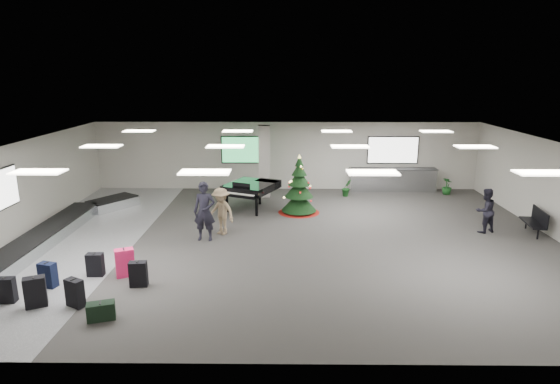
{
  "coord_description": "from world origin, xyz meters",
  "views": [
    {
      "loc": [
        -0.09,
        -14.89,
        5.45
      ],
      "look_at": [
        -0.26,
        1.0,
        1.37
      ],
      "focal_mm": 30.0,
      "sensor_mm": 36.0,
      "label": 1
    }
  ],
  "objects_px": {
    "service_counter": "(393,179)",
    "traveler_bench": "(485,211)",
    "baggage_carousel": "(55,233)",
    "grand_piano": "(250,188)",
    "traveler_a": "(205,211)",
    "pink_suitcase": "(125,263)",
    "christmas_tree": "(299,193)",
    "potted_plant_right": "(447,186)",
    "traveler_b": "(221,211)",
    "potted_plant_left": "(347,188)",
    "bench": "(536,220)"
  },
  "relations": [
    {
      "from": "service_counter",
      "to": "traveler_bench",
      "type": "xyz_separation_m",
      "value": [
        1.88,
        -5.9,
        0.24
      ]
    },
    {
      "from": "baggage_carousel",
      "to": "grand_piano",
      "type": "distance_m",
      "value": 7.31
    },
    {
      "from": "grand_piano",
      "to": "traveler_a",
      "type": "height_order",
      "value": "traveler_a"
    },
    {
      "from": "baggage_carousel",
      "to": "pink_suitcase",
      "type": "relative_size",
      "value": 12.08
    },
    {
      "from": "christmas_tree",
      "to": "potted_plant_right",
      "type": "bearing_deg",
      "value": 23.12
    },
    {
      "from": "grand_piano",
      "to": "traveler_b",
      "type": "height_order",
      "value": "traveler_b"
    },
    {
      "from": "potted_plant_left",
      "to": "potted_plant_right",
      "type": "xyz_separation_m",
      "value": [
        4.65,
        0.37,
        -0.01
      ]
    },
    {
      "from": "pink_suitcase",
      "to": "potted_plant_left",
      "type": "xyz_separation_m",
      "value": [
        7.18,
        8.65,
        0.0
      ]
    },
    {
      "from": "potted_plant_left",
      "to": "traveler_b",
      "type": "bearing_deg",
      "value": -133.99
    },
    {
      "from": "baggage_carousel",
      "to": "service_counter",
      "type": "relative_size",
      "value": 2.4
    },
    {
      "from": "bench",
      "to": "potted_plant_left",
      "type": "bearing_deg",
      "value": 147.54
    },
    {
      "from": "potted_plant_left",
      "to": "traveler_bench",
      "type": "bearing_deg",
      "value": -49.45
    },
    {
      "from": "traveler_b",
      "to": "traveler_bench",
      "type": "bearing_deg",
      "value": 35.4
    },
    {
      "from": "christmas_tree",
      "to": "traveler_a",
      "type": "height_order",
      "value": "christmas_tree"
    },
    {
      "from": "service_counter",
      "to": "pink_suitcase",
      "type": "distance_m",
      "value": 13.54
    },
    {
      "from": "baggage_carousel",
      "to": "grand_piano",
      "type": "bearing_deg",
      "value": 29.54
    },
    {
      "from": "christmas_tree",
      "to": "potted_plant_right",
      "type": "xyz_separation_m",
      "value": [
        6.88,
        2.94,
        -0.42
      ]
    },
    {
      "from": "traveler_bench",
      "to": "potted_plant_right",
      "type": "relative_size",
      "value": 2.03
    },
    {
      "from": "baggage_carousel",
      "to": "grand_piano",
      "type": "xyz_separation_m",
      "value": [
        6.33,
        3.59,
        0.69
      ]
    },
    {
      "from": "christmas_tree",
      "to": "grand_piano",
      "type": "height_order",
      "value": "christmas_tree"
    },
    {
      "from": "bench",
      "to": "potted_plant_left",
      "type": "distance_m",
      "value": 7.75
    },
    {
      "from": "christmas_tree",
      "to": "service_counter",
      "type": "bearing_deg",
      "value": 38.41
    },
    {
      "from": "christmas_tree",
      "to": "grand_piano",
      "type": "distance_m",
      "value": 2.03
    },
    {
      "from": "traveler_b",
      "to": "potted_plant_left",
      "type": "xyz_separation_m",
      "value": [
        4.98,
        5.16,
        -0.43
      ]
    },
    {
      "from": "christmas_tree",
      "to": "traveler_b",
      "type": "height_order",
      "value": "christmas_tree"
    },
    {
      "from": "grand_piano",
      "to": "bench",
      "type": "xyz_separation_m",
      "value": [
        10.1,
        -2.91,
        -0.4
      ]
    },
    {
      "from": "grand_piano",
      "to": "traveler_bench",
      "type": "distance_m",
      "value": 8.83
    },
    {
      "from": "baggage_carousel",
      "to": "bench",
      "type": "relative_size",
      "value": 6.72
    },
    {
      "from": "grand_piano",
      "to": "potted_plant_left",
      "type": "xyz_separation_m",
      "value": [
        4.21,
        2.12,
        -0.51
      ]
    },
    {
      "from": "baggage_carousel",
      "to": "traveler_b",
      "type": "distance_m",
      "value": 5.63
    },
    {
      "from": "bench",
      "to": "traveler_a",
      "type": "height_order",
      "value": "traveler_a"
    },
    {
      "from": "grand_piano",
      "to": "traveler_bench",
      "type": "height_order",
      "value": "traveler_bench"
    },
    {
      "from": "christmas_tree",
      "to": "potted_plant_right",
      "type": "distance_m",
      "value": 7.49
    },
    {
      "from": "baggage_carousel",
      "to": "traveler_a",
      "type": "height_order",
      "value": "traveler_a"
    },
    {
      "from": "grand_piano",
      "to": "traveler_a",
      "type": "distance_m",
      "value": 3.84
    },
    {
      "from": "baggage_carousel",
      "to": "service_counter",
      "type": "distance_m",
      "value": 14.5
    },
    {
      "from": "pink_suitcase",
      "to": "christmas_tree",
      "type": "bearing_deg",
      "value": 26.58
    },
    {
      "from": "bench",
      "to": "traveler_b",
      "type": "distance_m",
      "value": 10.87
    },
    {
      "from": "traveler_b",
      "to": "potted_plant_right",
      "type": "distance_m",
      "value": 11.12
    },
    {
      "from": "pink_suitcase",
      "to": "traveler_bench",
      "type": "height_order",
      "value": "traveler_bench"
    },
    {
      "from": "pink_suitcase",
      "to": "christmas_tree",
      "type": "distance_m",
      "value": 7.85
    },
    {
      "from": "traveler_b",
      "to": "service_counter",
      "type": "bearing_deg",
      "value": 74.02
    },
    {
      "from": "service_counter",
      "to": "grand_piano",
      "type": "distance_m",
      "value": 7.23
    },
    {
      "from": "traveler_a",
      "to": "potted_plant_right",
      "type": "relative_size",
      "value": 2.56
    },
    {
      "from": "bench",
      "to": "traveler_b",
      "type": "bearing_deg",
      "value": -171.26
    },
    {
      "from": "pink_suitcase",
      "to": "traveler_b",
      "type": "distance_m",
      "value": 4.14
    },
    {
      "from": "pink_suitcase",
      "to": "christmas_tree",
      "type": "relative_size",
      "value": 0.34
    },
    {
      "from": "service_counter",
      "to": "potted_plant_right",
      "type": "bearing_deg",
      "value": -15.41
    },
    {
      "from": "traveler_a",
      "to": "baggage_carousel",
      "type": "bearing_deg",
      "value": -176.07
    },
    {
      "from": "christmas_tree",
      "to": "bench",
      "type": "bearing_deg",
      "value": -16.92
    }
  ]
}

